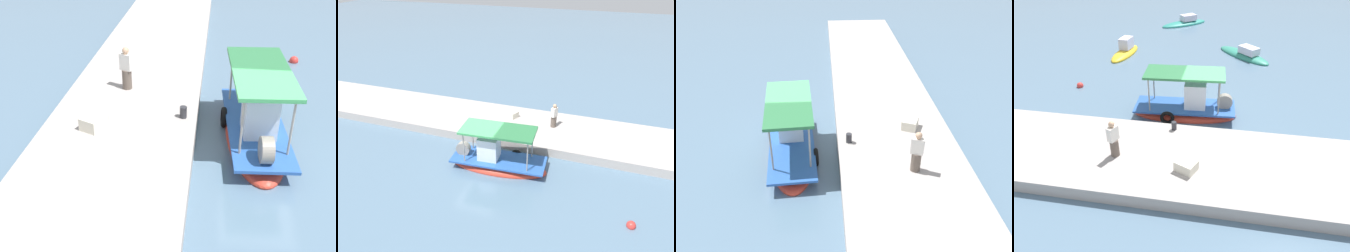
% 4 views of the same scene
% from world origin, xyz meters
% --- Properties ---
extents(ground_plane, '(120.00, 120.00, 0.00)m').
position_xyz_m(ground_plane, '(0.00, 0.00, 0.00)').
color(ground_plane, slate).
extents(dock_quay, '(36.00, 4.97, 0.58)m').
position_xyz_m(dock_quay, '(0.00, -4.66, 0.29)').
color(dock_quay, '#ACA49F').
rests_on(dock_quay, ground_plane).
extents(main_fishing_boat, '(5.63, 2.25, 2.83)m').
position_xyz_m(main_fishing_boat, '(-1.12, -0.25, 0.44)').
color(main_fishing_boat, red).
rests_on(main_fishing_boat, ground_plane).
extents(fisherman_near_bollard, '(0.47, 0.52, 1.64)m').
position_xyz_m(fisherman_near_bollard, '(-3.38, -4.96, 1.32)').
color(fisherman_near_bollard, brown).
rests_on(fisherman_near_bollard, dock_quay).
extents(mooring_bollard, '(0.24, 0.24, 0.40)m').
position_xyz_m(mooring_bollard, '(-1.34, -2.63, 0.78)').
color(mooring_bollard, '#2D2D33').
rests_on(mooring_bollard, dock_quay).
extents(cargo_crate, '(0.97, 0.89, 0.42)m').
position_xyz_m(cargo_crate, '(-0.31, -5.41, 0.79)').
color(cargo_crate, beige).
rests_on(cargo_crate, dock_quay).
extents(marker_buoy, '(0.42, 0.42, 0.42)m').
position_xyz_m(marker_buoy, '(-8.36, 2.04, 0.08)').
color(marker_buoy, red).
rests_on(marker_buoy, ground_plane).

